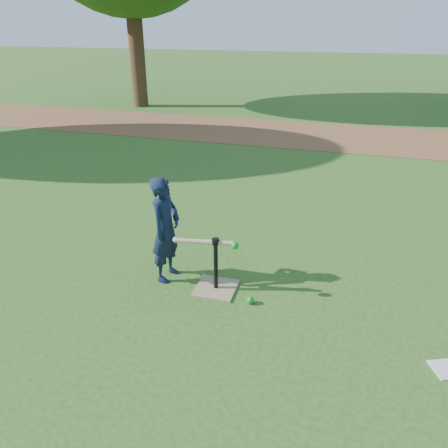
# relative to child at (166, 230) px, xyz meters

# --- Properties ---
(ground) EXTENTS (80.00, 80.00, 0.00)m
(ground) POSITION_rel_child_xyz_m (0.68, -0.17, -0.60)
(ground) COLOR #285116
(ground) RESTS_ON ground
(dirt_strip) EXTENTS (24.00, 3.00, 0.01)m
(dirt_strip) POSITION_rel_child_xyz_m (0.68, 7.33, -0.59)
(dirt_strip) COLOR brown
(dirt_strip) RESTS_ON ground
(child) EXTENTS (0.33, 0.46, 1.19)m
(child) POSITION_rel_child_xyz_m (0.00, 0.00, 0.00)
(child) COLOR #101A31
(child) RESTS_ON ground
(wiffle_ball_ground) EXTENTS (0.08, 0.08, 0.08)m
(wiffle_ball_ground) POSITION_rel_child_xyz_m (1.02, -0.24, -0.56)
(wiffle_ball_ground) COLOR #0D9823
(wiffle_ball_ground) RESTS_ON ground
(batting_tee) EXTENTS (0.44, 0.44, 0.61)m
(batting_tee) POSITION_rel_child_xyz_m (0.60, -0.09, -0.49)
(batting_tee) COLOR #8F805A
(batting_tee) RESTS_ON ground
(swing_action) EXTENTS (0.71, 0.15, 0.09)m
(swing_action) POSITION_rel_child_xyz_m (0.52, -0.11, -0.02)
(swing_action) COLOR tan
(swing_action) RESTS_ON ground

